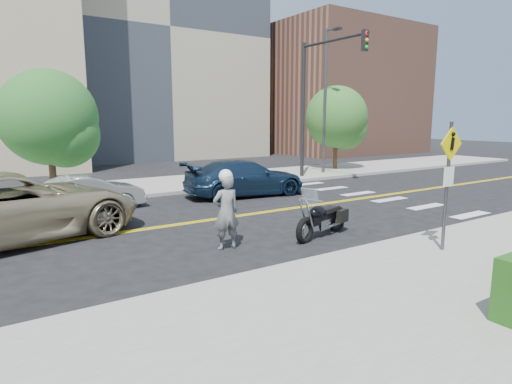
{
  "coord_description": "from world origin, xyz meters",
  "views": [
    {
      "loc": [
        -4.85,
        -12.03,
        3.19
      ],
      "look_at": [
        1.6,
        -2.21,
        1.2
      ],
      "focal_mm": 30.0,
      "sensor_mm": 36.0,
      "label": 1
    }
  ],
  "objects_px": {
    "motorcycle": "(323,211)",
    "parked_car_silver": "(89,193)",
    "suv": "(9,207)",
    "parked_car_blue": "(245,178)",
    "pedestrian_sign": "(448,174)",
    "motorcyclist": "(226,210)"
  },
  "relations": [
    {
      "from": "pedestrian_sign",
      "to": "motorcycle",
      "type": "relative_size",
      "value": 1.28
    },
    {
      "from": "motorcycle",
      "to": "parked_car_silver",
      "type": "height_order",
      "value": "motorcycle"
    },
    {
      "from": "pedestrian_sign",
      "to": "motorcyclist",
      "type": "distance_m",
      "value": 5.28
    },
    {
      "from": "parked_car_blue",
      "to": "parked_car_silver",
      "type": "bearing_deg",
      "value": 92.12
    },
    {
      "from": "motorcyclist",
      "to": "suv",
      "type": "xyz_separation_m",
      "value": [
        -4.43,
        3.68,
        -0.06
      ]
    },
    {
      "from": "parked_car_blue",
      "to": "motorcyclist",
      "type": "bearing_deg",
      "value": 151.36
    },
    {
      "from": "motorcyclist",
      "to": "suv",
      "type": "relative_size",
      "value": 0.3
    },
    {
      "from": "motorcyclist",
      "to": "parked_car_blue",
      "type": "height_order",
      "value": "motorcyclist"
    },
    {
      "from": "suv",
      "to": "parked_car_silver",
      "type": "distance_m",
      "value": 4.03
    },
    {
      "from": "motorcycle",
      "to": "pedestrian_sign",
      "type": "bearing_deg",
      "value": -84.78
    },
    {
      "from": "motorcycle",
      "to": "parked_car_silver",
      "type": "distance_m",
      "value": 8.49
    },
    {
      "from": "motorcyclist",
      "to": "motorcycle",
      "type": "height_order",
      "value": "motorcyclist"
    },
    {
      "from": "suv",
      "to": "motorcycle",
      "type": "bearing_deg",
      "value": -134.01
    },
    {
      "from": "suv",
      "to": "parked_car_blue",
      "type": "distance_m",
      "value": 9.21
    },
    {
      "from": "pedestrian_sign",
      "to": "parked_car_blue",
      "type": "distance_m",
      "value": 9.6
    },
    {
      "from": "motorcyclist",
      "to": "suv",
      "type": "bearing_deg",
      "value": -35.67
    },
    {
      "from": "motorcyclist",
      "to": "parked_car_blue",
      "type": "xyz_separation_m",
      "value": [
        4.43,
        6.21,
        -0.24
      ]
    },
    {
      "from": "pedestrian_sign",
      "to": "motorcycle",
      "type": "height_order",
      "value": "pedestrian_sign"
    },
    {
      "from": "parked_car_silver",
      "to": "parked_car_blue",
      "type": "relative_size",
      "value": 0.73
    },
    {
      "from": "motorcyclist",
      "to": "parked_car_blue",
      "type": "distance_m",
      "value": 7.63
    },
    {
      "from": "motorcycle",
      "to": "parked_car_silver",
      "type": "relative_size",
      "value": 0.62
    },
    {
      "from": "parked_car_blue",
      "to": "motorcycle",
      "type": "bearing_deg",
      "value": 173.15
    }
  ]
}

